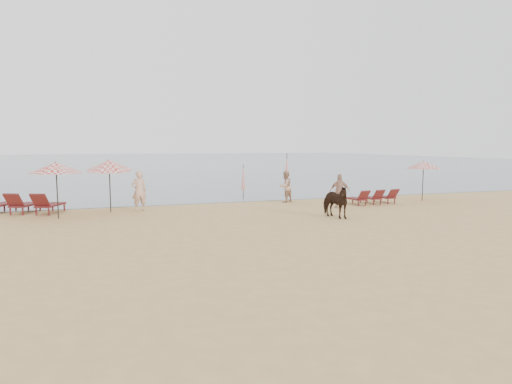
# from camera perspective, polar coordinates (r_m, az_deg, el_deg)

# --- Properties ---
(ground) EXTENTS (120.00, 120.00, 0.00)m
(ground) POSITION_cam_1_polar(r_m,az_deg,el_deg) (13.62, 6.65, -6.78)
(ground) COLOR tan
(ground) RESTS_ON ground
(sea) EXTENTS (160.00, 140.00, 0.06)m
(sea) POSITION_cam_1_polar(r_m,az_deg,el_deg) (92.25, -14.80, 4.12)
(sea) COLOR #51606B
(sea) RESTS_ON ground
(lounger_cluster_left) EXTENTS (3.52, 2.83, 0.67)m
(lounger_cluster_left) POSITION_cam_1_polar(r_m,az_deg,el_deg) (21.86, -28.74, -1.34)
(lounger_cluster_left) COLOR maroon
(lounger_cluster_left) RESTS_ON ground
(lounger_cluster_right) EXTENTS (2.60, 1.70, 0.54)m
(lounger_cluster_right) POSITION_cam_1_polar(r_m,az_deg,el_deg) (23.18, 15.30, -0.63)
(lounger_cluster_right) COLOR maroon
(lounger_cluster_right) RESTS_ON ground
(umbrella_open_left_a) EXTENTS (2.09, 2.09, 2.38)m
(umbrella_open_left_a) POSITION_cam_1_polar(r_m,az_deg,el_deg) (19.58, -25.12, 2.96)
(umbrella_open_left_a) COLOR black
(umbrella_open_left_a) RESTS_ON ground
(umbrella_open_left_b) EXTENTS (1.96, 2.00, 2.50)m
(umbrella_open_left_b) POSITION_cam_1_polar(r_m,az_deg,el_deg) (20.56, -19.00, 3.40)
(umbrella_open_left_b) COLOR black
(umbrella_open_left_b) RESTS_ON ground
(umbrella_open_right) EXTENTS (1.81, 1.81, 2.21)m
(umbrella_open_right) POSITION_cam_1_polar(r_m,az_deg,el_deg) (25.34, 21.44, 3.38)
(umbrella_open_right) COLOR black
(umbrella_open_right) RESTS_ON ground
(umbrella_closed_left) EXTENTS (0.24, 0.24, 1.96)m
(umbrella_closed_left) POSITION_cam_1_polar(r_m,az_deg,el_deg) (24.75, -1.71, 1.94)
(umbrella_closed_left) COLOR black
(umbrella_closed_left) RESTS_ON ground
(umbrella_closed_right) EXTENTS (0.32, 0.32, 2.59)m
(umbrella_closed_right) POSITION_cam_1_polar(r_m,az_deg,el_deg) (25.65, 4.13, 2.95)
(umbrella_closed_right) COLOR black
(umbrella_closed_right) RESTS_ON ground
(cow) EXTENTS (1.15, 1.79, 1.39)m
(cow) POSITION_cam_1_polar(r_m,az_deg,el_deg) (18.38, 10.38, -1.25)
(cow) COLOR black
(cow) RESTS_ON ground
(beachgoer_left) EXTENTS (0.76, 0.56, 1.89)m
(beachgoer_left) POSITION_cam_1_polar(r_m,az_deg,el_deg) (20.70, -15.32, 0.15)
(beachgoer_left) COLOR tan
(beachgoer_left) RESTS_ON ground
(beachgoer_right_a) EXTENTS (1.02, 0.93, 1.69)m
(beachgoer_right_a) POSITION_cam_1_polar(r_m,az_deg,el_deg) (23.16, 3.95, 0.74)
(beachgoer_right_a) COLOR tan
(beachgoer_right_a) RESTS_ON ground
(beachgoer_right_b) EXTENTS (1.05, 0.67, 1.67)m
(beachgoer_right_b) POSITION_cam_1_polar(r_m,az_deg,el_deg) (21.28, 11.10, 0.12)
(beachgoer_right_b) COLOR tan
(beachgoer_right_b) RESTS_ON ground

